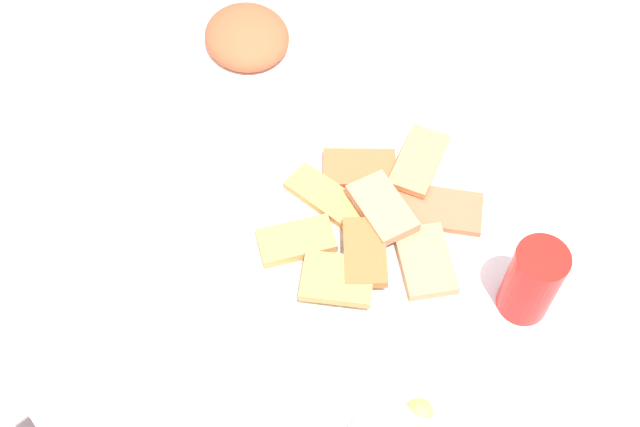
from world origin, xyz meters
The scene contains 6 objects.
ground_plane centered at (0.00, 0.00, 0.00)m, with size 6.00×6.00×0.00m, color #BCACAA.
dining_table centered at (0.00, 0.00, 0.68)m, with size 1.04×0.81×0.77m.
pide_platter centered at (-0.06, -0.08, 0.79)m, with size 0.34×0.34×0.04m.
salad_plate_greens centered at (0.31, -0.16, 0.79)m, with size 0.21×0.21×0.06m.
soda_can centered at (-0.28, -0.15, 0.83)m, with size 0.07×0.07×0.12m, color red.
fork centered at (-0.15, 0.24, 0.78)m, with size 0.16×0.02×0.01m, color silver.
Camera 1 is at (-0.45, 0.33, 1.69)m, focal length 44.17 mm.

